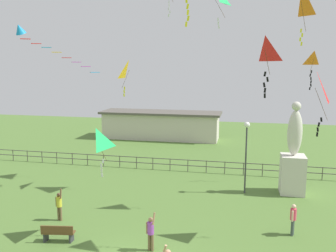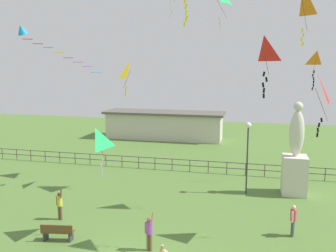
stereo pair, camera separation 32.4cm
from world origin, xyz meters
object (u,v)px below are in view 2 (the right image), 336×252
object	(u,v)px
person_0	(293,218)
lamppost	(248,142)
park_bench	(58,232)
kite_7	(316,60)
kite_4	(96,141)
kite_5	(315,90)
kite_2	(302,2)
kite_6	(264,51)
statue_monument	(295,163)
person_1	(149,231)
kite_8	(131,70)
person_3	(60,204)
streamer_kite	(28,33)

from	to	relation	value
person_0	lamppost	bearing A→B (deg)	112.75
park_bench	kite_7	world-z (taller)	kite_7
park_bench	kite_7	bearing A→B (deg)	41.91
kite_4	kite_5	distance (m)	10.07
person_0	kite_2	distance (m)	10.68
kite_5	kite_6	xyz separation A→B (m)	(-2.31, -1.77, 1.59)
statue_monument	person_1	size ratio (longest dim) A/B	3.25
person_0	kite_2	bearing A→B (deg)	86.95
kite_4	kite_7	xyz separation A→B (m)	(10.91, 10.26, 3.80)
kite_8	park_bench	bearing A→B (deg)	-96.92
park_bench	kite_5	size ratio (longest dim) A/B	0.54
kite_2	kite_5	bearing A→B (deg)	-82.16
lamppost	person_1	distance (m)	9.50
person_3	park_bench	bearing A→B (deg)	-62.56
lamppost	person_3	xyz separation A→B (m)	(-9.51, -6.27, -2.45)
person_1	streamer_kite	size ratio (longest dim) A/B	0.44
lamppost	person_1	xyz separation A→B (m)	(-4.01, -8.26, -2.43)
person_0	person_1	size ratio (longest dim) A/B	0.86
kite_5	kite_7	bearing A→B (deg)	81.17
park_bench	person_1	bearing A→B (deg)	2.31
park_bench	streamer_kite	bearing A→B (deg)	130.70
person_0	kite_2	world-z (taller)	kite_2
lamppost	kite_6	world-z (taller)	kite_6
kite_5	kite_8	distance (m)	11.44
streamer_kite	kite_7	bearing A→B (deg)	19.99
lamppost	kite_5	size ratio (longest dim) A/B	1.61
kite_8	kite_2	bearing A→B (deg)	-11.47
person_3	streamer_kite	xyz separation A→B (m)	(-3.25, 2.92, 9.05)
statue_monument	kite_2	size ratio (longest dim) A/B	2.01
kite_4	streamer_kite	world-z (taller)	streamer_kite
person_1	park_bench	bearing A→B (deg)	-177.69
person_0	streamer_kite	size ratio (longest dim) A/B	0.38
kite_8	lamppost	bearing A→B (deg)	4.50
lamppost	kite_4	distance (m)	10.16
kite_4	kite_5	xyz separation A→B (m)	(9.60, 1.87, 2.37)
kite_5	kite_8	bearing A→B (deg)	154.01
park_bench	kite_8	distance (m)	10.76
kite_5	park_bench	bearing A→B (deg)	-165.77
kite_7	kite_8	xyz separation A→B (m)	(-11.57, -3.39, -0.67)
lamppost	person_0	xyz separation A→B (m)	(2.27, -5.41, -2.44)
statue_monument	person_0	size ratio (longest dim) A/B	3.78
person_0	kite_4	xyz separation A→B (m)	(-9.04, -2.05, 3.75)
park_bench	streamer_kite	xyz separation A→B (m)	(-4.38, 5.09, 9.48)
kite_6	streamer_kite	size ratio (longest dim) A/B	0.60
person_0	kite_6	size ratio (longest dim) A/B	0.63
kite_2	person_3	bearing A→B (deg)	-162.83
statue_monument	kite_7	distance (m)	6.87
kite_2	kite_7	size ratio (longest dim) A/B	1.15
lamppost	kite_2	distance (m)	8.61
person_0	person_3	world-z (taller)	person_3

